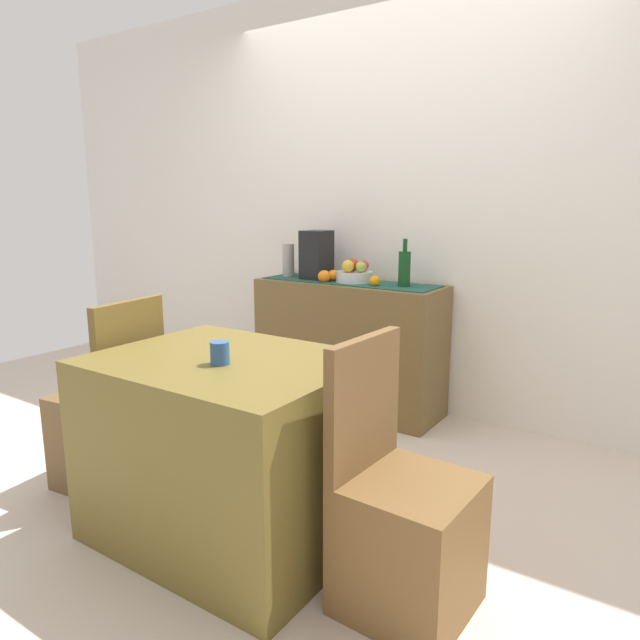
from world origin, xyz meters
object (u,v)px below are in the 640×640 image
Objects in this scene: dining_table at (229,448)px; chair_by_corner at (404,532)px; fruit_bowl at (354,277)px; wine_bottle at (404,268)px; coffee_cup at (220,353)px; chair_near_window at (110,430)px; ceramic_vase at (288,260)px; sideboard_console at (348,346)px; coffee_maker at (317,255)px.

chair_by_corner reaches higher than dining_table.
chair_by_corner is at bearing 0.06° from dining_table.
fruit_bowl and chair_by_corner have the same top height.
coffee_cup is (0.02, -1.59, -0.16)m from wine_bottle.
wine_bottle is 1.62m from dining_table.
chair_near_window is at bearing 179.86° from dining_table.
ceramic_vase is 2.31m from chair_by_corner.
sideboard_console is 4.24× the size of wine_bottle.
wine_bottle is at bearing 0.00° from coffee_maker.
dining_table is (0.61, -1.52, -0.62)m from coffee_maker.
dining_table is (0.84, -1.52, -0.57)m from ceramic_vase.
ceramic_vase reaches higher than dining_table.
chair_by_corner reaches higher than sideboard_console.
coffee_cup is at bearing -67.77° from coffee_maker.
wine_bottle is 0.86m from ceramic_vase.
fruit_bowl is 1.64m from coffee_cup.
chair_by_corner is (1.13, -1.52, -0.15)m from sideboard_console.
sideboard_console is 14.29× the size of coffee_cup.
coffee_maker reaches higher than ceramic_vase.
fruit_bowl is at bearing 102.04° from dining_table.
chair_near_window is (-0.78, -1.51, -0.68)m from wine_bottle.
coffee_cup is (0.04, -0.08, 0.41)m from dining_table.
coffee_cup is (0.40, -1.59, 0.37)m from sideboard_console.
coffee_cup is at bearing -77.07° from fruit_bowl.
wine_bottle reaches higher than sideboard_console.
wine_bottle reaches higher than ceramic_vase.
coffee_cup is 0.09× the size of chair_near_window.
ceramic_vase is at bearing 180.00° from wine_bottle.
chair_by_corner is (1.53, -0.00, 0.00)m from chair_near_window.
sideboard_console is at bearing 180.00° from fruit_bowl.
dining_table is at bearing 118.70° from coffee_cup.
sideboard_console is at bearing 0.00° from coffee_maker.
fruit_bowl is 0.80× the size of wine_bottle.
chair_near_window is (-0.16, -1.51, -0.72)m from coffee_maker.
coffee_maker is 0.35× the size of chair_by_corner.
ceramic_vase reaches higher than chair_by_corner.
fruit_bowl and chair_near_window have the same top height.
fruit_bowl is 0.31m from coffee_maker.
coffee_maker reaches higher than sideboard_console.
fruit_bowl reaches higher than dining_table.
coffee_maker is at bearing 132.19° from chair_by_corner.
coffee_cup is at bearing -89.18° from wine_bottle.
wine_bottle is 3.37× the size of coffee_cup.
coffee_maker is at bearing 111.88° from dining_table.
fruit_bowl is (0.04, 0.00, 0.45)m from sideboard_console.
chair_by_corner is (1.09, -1.52, -0.60)m from fruit_bowl.
chair_near_window is (0.07, -1.51, -0.67)m from ceramic_vase.
ceramic_vase is 1.66m from chair_near_window.
ceramic_vase is 2.63× the size of coffee_cup.
wine_bottle reaches higher than dining_table.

